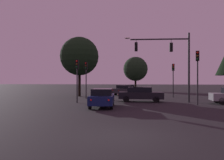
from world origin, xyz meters
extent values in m
plane|color=black|center=(0.00, 24.50, 0.00)|extent=(168.00, 168.00, 0.00)
cylinder|color=#232326|center=(5.74, 13.20, 3.48)|extent=(0.20, 0.20, 6.95)
cylinder|color=#232326|center=(2.83, 13.07, 6.35)|extent=(5.83, 0.40, 0.14)
ellipsoid|color=#F4EACC|center=(-0.38, 12.93, 6.50)|extent=(0.56, 0.28, 0.16)
cylinder|color=#232326|center=(4.00, 13.12, 6.16)|extent=(0.05, 0.05, 0.38)
cube|color=black|center=(4.00, 13.12, 5.52)|extent=(0.31, 0.25, 0.90)
sphere|color=red|center=(3.99, 13.26, 5.80)|extent=(0.18, 0.18, 0.18)
sphere|color=#56380C|center=(3.99, 13.26, 5.52)|extent=(0.18, 0.18, 0.18)
sphere|color=#0C4219|center=(3.99, 13.26, 5.24)|extent=(0.18, 0.18, 0.18)
cylinder|color=#232326|center=(0.50, 12.97, 6.20)|extent=(0.05, 0.05, 0.29)
cube|color=black|center=(0.50, 12.97, 5.61)|extent=(0.31, 0.25, 0.90)
sphere|color=red|center=(0.50, 13.10, 5.89)|extent=(0.18, 0.18, 0.18)
sphere|color=#56380C|center=(0.50, 13.10, 5.61)|extent=(0.18, 0.18, 0.18)
sphere|color=#0C4219|center=(0.50, 13.10, 5.33)|extent=(0.18, 0.18, 0.18)
cylinder|color=#232326|center=(-5.43, 16.23, 1.76)|extent=(0.12, 0.12, 3.51)
cube|color=black|center=(-5.43, 16.23, 3.96)|extent=(0.33, 0.28, 0.90)
sphere|color=red|center=(-5.45, 16.09, 4.24)|extent=(0.18, 0.18, 0.18)
sphere|color=#56380C|center=(-5.45, 16.09, 3.96)|extent=(0.18, 0.18, 0.18)
sphere|color=#0C4219|center=(-5.45, 16.09, 3.68)|extent=(0.18, 0.18, 0.18)
cylinder|color=#232326|center=(5.92, 11.00, 1.96)|extent=(0.12, 0.12, 3.93)
cube|color=black|center=(5.92, 11.00, 4.38)|extent=(0.35, 0.31, 0.90)
sphere|color=red|center=(5.88, 10.87, 4.66)|extent=(0.18, 0.18, 0.18)
sphere|color=#56380C|center=(5.88, 10.87, 4.38)|extent=(0.18, 0.18, 0.18)
sphere|color=#0C4219|center=(5.88, 10.87, 4.10)|extent=(0.18, 0.18, 0.18)
cylinder|color=#232326|center=(5.34, 19.30, 1.73)|extent=(0.12, 0.12, 3.46)
cube|color=black|center=(5.34, 19.30, 3.91)|extent=(0.30, 0.24, 0.90)
sphere|color=red|center=(5.35, 19.16, 4.19)|extent=(0.18, 0.18, 0.18)
sphere|color=#56380C|center=(5.35, 19.16, 3.91)|extent=(0.18, 0.18, 0.18)
sphere|color=#0C4219|center=(5.35, 19.16, 3.63)|extent=(0.18, 0.18, 0.18)
cylinder|color=#232326|center=(-5.28, 11.76, 1.67)|extent=(0.12, 0.12, 3.35)
cube|color=black|center=(-5.28, 11.76, 3.80)|extent=(0.31, 0.25, 0.90)
sphere|color=red|center=(-5.29, 11.62, 4.08)|extent=(0.18, 0.18, 0.18)
sphere|color=#56380C|center=(-5.29, 11.62, 3.80)|extent=(0.18, 0.18, 0.18)
sphere|color=#0C4219|center=(-5.29, 11.62, 3.52)|extent=(0.18, 0.18, 0.18)
cube|color=#0F1947|center=(-2.31, 8.85, 0.66)|extent=(2.11, 4.36, 0.68)
cube|color=black|center=(-2.30, 8.70, 1.26)|extent=(1.72, 2.39, 0.52)
cylinder|color=black|center=(-3.22, 10.20, 0.32)|extent=(0.24, 0.65, 0.64)
cylinder|color=black|center=(-1.59, 10.30, 0.32)|extent=(0.24, 0.65, 0.64)
cylinder|color=black|center=(-3.04, 7.39, 0.32)|extent=(0.24, 0.65, 0.64)
cylinder|color=black|center=(-1.41, 7.50, 0.32)|extent=(0.24, 0.65, 0.64)
sphere|color=red|center=(-2.82, 6.67, 0.76)|extent=(0.14, 0.14, 0.14)
sphere|color=red|center=(-1.54, 6.76, 0.76)|extent=(0.14, 0.14, 0.14)
cylinder|color=black|center=(8.17, 11.49, 0.32)|extent=(0.65, 0.25, 0.64)
cylinder|color=black|center=(8.30, 13.04, 0.32)|extent=(0.65, 0.25, 0.64)
cube|color=black|center=(1.00, 13.47, 0.66)|extent=(4.52, 1.82, 0.68)
cube|color=black|center=(0.85, 13.48, 1.26)|extent=(2.45, 1.54, 0.52)
cylinder|color=black|center=(2.50, 14.24, 0.32)|extent=(0.64, 0.21, 0.64)
cylinder|color=black|center=(2.48, 12.68, 0.32)|extent=(0.64, 0.21, 0.64)
cylinder|color=black|center=(-0.47, 14.27, 0.32)|extent=(0.64, 0.21, 0.64)
cylinder|color=black|center=(-0.49, 12.71, 0.32)|extent=(0.64, 0.21, 0.64)
sphere|color=red|center=(-1.25, 14.12, 0.76)|extent=(0.14, 0.14, 0.14)
sphere|color=red|center=(-1.27, 12.89, 0.76)|extent=(0.14, 0.14, 0.14)
cube|color=#232328|center=(-0.90, 23.09, 0.66)|extent=(4.19, 4.32, 0.68)
cube|color=black|center=(-1.01, 22.98, 1.26)|extent=(2.70, 2.74, 0.52)
cylinder|color=black|center=(-0.57, 24.67, 0.32)|extent=(0.58, 0.61, 0.64)
cylinder|color=black|center=(0.64, 23.54, 0.32)|extent=(0.58, 0.61, 0.64)
cylinder|color=black|center=(-2.45, 22.65, 0.32)|extent=(0.58, 0.61, 0.64)
cylinder|color=black|center=(-1.23, 21.52, 0.32)|extent=(0.58, 0.61, 0.64)
sphere|color=red|center=(-2.80, 22.00, 0.76)|extent=(0.14, 0.14, 0.14)
sphere|color=red|center=(-1.85, 21.12, 0.76)|extent=(0.14, 0.14, 0.14)
cylinder|color=black|center=(-7.22, 19.84, 1.85)|extent=(0.37, 0.37, 3.70)
sphere|color=black|center=(-7.22, 19.84, 5.56)|extent=(5.32, 5.32, 5.32)
cylinder|color=black|center=(0.64, 36.13, 1.43)|extent=(0.40, 0.40, 2.87)
sphere|color=black|center=(0.64, 36.13, 4.68)|extent=(5.17, 5.17, 5.17)
camera|label=1|loc=(0.27, -7.94, 2.19)|focal=32.92mm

